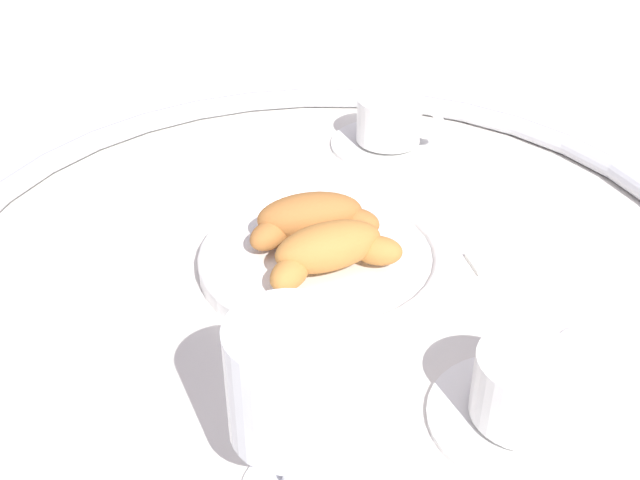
{
  "coord_description": "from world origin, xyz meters",
  "views": [
    {
      "loc": [
        0.38,
        0.47,
        0.43
      ],
      "look_at": [
        0.01,
        -0.0,
        0.03
      ],
      "focal_mm": 44.01,
      "sensor_mm": 36.0,
      "label": 1
    }
  ],
  "objects_px": {
    "coffee_cup_far": "(525,394)",
    "croissant_small": "(330,250)",
    "juice_glass_left": "(289,390)",
    "coffee_cup_near": "(390,126)",
    "croissant_large": "(313,218)",
    "sugar_packet": "(497,260)",
    "pastry_plate": "(320,257)"
  },
  "relations": [
    {
      "from": "coffee_cup_far",
      "to": "croissant_small",
      "type": "bearing_deg",
      "value": -88.06
    },
    {
      "from": "juice_glass_left",
      "to": "coffee_cup_far",
      "type": "bearing_deg",
      "value": 162.23
    },
    {
      "from": "croissant_small",
      "to": "juice_glass_left",
      "type": "relative_size",
      "value": 0.95
    },
    {
      "from": "coffee_cup_far",
      "to": "juice_glass_left",
      "type": "relative_size",
      "value": 0.97
    },
    {
      "from": "coffee_cup_far",
      "to": "coffee_cup_near",
      "type": "bearing_deg",
      "value": -119.98
    },
    {
      "from": "croissant_large",
      "to": "sugar_packet",
      "type": "xyz_separation_m",
      "value": [
        -0.12,
        0.12,
        -0.04
      ]
    },
    {
      "from": "croissant_large",
      "to": "croissant_small",
      "type": "distance_m",
      "value": 0.05
    },
    {
      "from": "coffee_cup_near",
      "to": "sugar_packet",
      "type": "height_order",
      "value": "coffee_cup_near"
    },
    {
      "from": "croissant_small",
      "to": "sugar_packet",
      "type": "xyz_separation_m",
      "value": [
        -0.14,
        0.07,
        -0.04
      ]
    },
    {
      "from": "croissant_small",
      "to": "pastry_plate",
      "type": "bearing_deg",
      "value": -111.71
    },
    {
      "from": "coffee_cup_near",
      "to": "juice_glass_left",
      "type": "xyz_separation_m",
      "value": [
        0.39,
        0.33,
        0.07
      ]
    },
    {
      "from": "coffee_cup_near",
      "to": "sugar_packet",
      "type": "bearing_deg",
      "value": 70.8
    },
    {
      "from": "coffee_cup_near",
      "to": "croissant_large",
      "type": "bearing_deg",
      "value": 29.89
    },
    {
      "from": "juice_glass_left",
      "to": "croissant_small",
      "type": "bearing_deg",
      "value": -135.33
    },
    {
      "from": "coffee_cup_far",
      "to": "sugar_packet",
      "type": "bearing_deg",
      "value": -133.91
    },
    {
      "from": "croissant_small",
      "to": "coffee_cup_far",
      "type": "relative_size",
      "value": 0.98
    },
    {
      "from": "pastry_plate",
      "to": "croissant_small",
      "type": "distance_m",
      "value": 0.04
    },
    {
      "from": "pastry_plate",
      "to": "sugar_packet",
      "type": "distance_m",
      "value": 0.17
    },
    {
      "from": "pastry_plate",
      "to": "juice_glass_left",
      "type": "height_order",
      "value": "juice_glass_left"
    },
    {
      "from": "croissant_large",
      "to": "coffee_cup_far",
      "type": "xyz_separation_m",
      "value": [
        0.01,
        0.26,
        -0.01
      ]
    },
    {
      "from": "pastry_plate",
      "to": "coffee_cup_near",
      "type": "height_order",
      "value": "coffee_cup_near"
    },
    {
      "from": "croissant_small",
      "to": "coffee_cup_near",
      "type": "xyz_separation_m",
      "value": [
        -0.23,
        -0.17,
        -0.01
      ]
    },
    {
      "from": "juice_glass_left",
      "to": "pastry_plate",
      "type": "bearing_deg",
      "value": -132.57
    },
    {
      "from": "croissant_large",
      "to": "pastry_plate",
      "type": "bearing_deg",
      "value": 67.82
    },
    {
      "from": "coffee_cup_far",
      "to": "pastry_plate",
      "type": "bearing_deg",
      "value": -90.98
    },
    {
      "from": "coffee_cup_near",
      "to": "sugar_packet",
      "type": "xyz_separation_m",
      "value": [
        0.08,
        0.24,
        -0.02
      ]
    },
    {
      "from": "coffee_cup_far",
      "to": "juice_glass_left",
      "type": "distance_m",
      "value": 0.19
    },
    {
      "from": "juice_glass_left",
      "to": "sugar_packet",
      "type": "relative_size",
      "value": 2.8
    },
    {
      "from": "sugar_packet",
      "to": "juice_glass_left",
      "type": "bearing_deg",
      "value": 41.6
    },
    {
      "from": "pastry_plate",
      "to": "juice_glass_left",
      "type": "relative_size",
      "value": 1.62
    },
    {
      "from": "coffee_cup_far",
      "to": "juice_glass_left",
      "type": "bearing_deg",
      "value": -17.77
    },
    {
      "from": "croissant_small",
      "to": "sugar_packet",
      "type": "relative_size",
      "value": 2.66
    }
  ]
}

